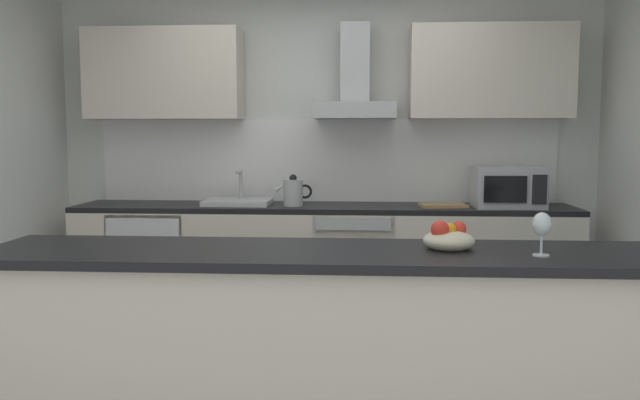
# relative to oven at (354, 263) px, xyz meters

# --- Properties ---
(ground) EXTENTS (5.30, 4.49, 0.02)m
(ground) POSITION_rel_oven_xyz_m (-0.24, -1.40, -0.47)
(ground) COLOR slate
(wall_back) EXTENTS (5.30, 0.12, 2.60)m
(wall_back) POSITION_rel_oven_xyz_m (-0.24, 0.41, 0.84)
(wall_back) COLOR silver
(wall_back) RESTS_ON ground
(backsplash_tile) EXTENTS (3.66, 0.02, 0.66)m
(backsplash_tile) POSITION_rel_oven_xyz_m (-0.24, 0.33, 0.77)
(backsplash_tile) COLOR white
(counter_back) EXTENTS (3.79, 0.60, 0.90)m
(counter_back) POSITION_rel_oven_xyz_m (-0.24, 0.03, -0.01)
(counter_back) COLOR beige
(counter_back) RESTS_ON ground
(counter_island) EXTENTS (2.98, 0.64, 0.95)m
(counter_island) POSITION_rel_oven_xyz_m (-0.07, -2.18, 0.02)
(counter_island) COLOR beige
(counter_island) RESTS_ON ground
(upper_cabinets) EXTENTS (3.74, 0.32, 0.70)m
(upper_cabinets) POSITION_rel_oven_xyz_m (-0.24, 0.18, 1.45)
(upper_cabinets) COLOR beige
(oven) EXTENTS (0.60, 0.62, 0.80)m
(oven) POSITION_rel_oven_xyz_m (0.00, 0.00, 0.00)
(oven) COLOR slate
(oven) RESTS_ON ground
(refrigerator) EXTENTS (0.58, 0.60, 0.85)m
(refrigerator) POSITION_rel_oven_xyz_m (-1.55, -0.00, -0.03)
(refrigerator) COLOR white
(refrigerator) RESTS_ON ground
(microwave) EXTENTS (0.50, 0.38, 0.30)m
(microwave) POSITION_rel_oven_xyz_m (1.14, -0.03, 0.59)
(microwave) COLOR #B7BABC
(microwave) RESTS_ON counter_back
(sink) EXTENTS (0.50, 0.40, 0.26)m
(sink) POSITION_rel_oven_xyz_m (-0.89, 0.01, 0.47)
(sink) COLOR silver
(sink) RESTS_ON counter_back
(kettle) EXTENTS (0.29, 0.15, 0.24)m
(kettle) POSITION_rel_oven_xyz_m (-0.46, -0.03, 0.55)
(kettle) COLOR #B7BABC
(kettle) RESTS_ON counter_back
(range_hood) EXTENTS (0.62, 0.45, 0.72)m
(range_hood) POSITION_rel_oven_xyz_m (0.00, 0.13, 1.33)
(range_hood) COLOR #B7BABC
(wine_glass) EXTENTS (0.08, 0.08, 0.18)m
(wine_glass) POSITION_rel_oven_xyz_m (0.79, -2.26, 0.61)
(wine_glass) COLOR silver
(wine_glass) RESTS_ON counter_island
(fruit_bowl) EXTENTS (0.22, 0.22, 0.13)m
(fruit_bowl) POSITION_rel_oven_xyz_m (0.43, -2.12, 0.53)
(fruit_bowl) COLOR beige
(fruit_bowl) RESTS_ON counter_island
(chopping_board) EXTENTS (0.37, 0.27, 0.02)m
(chopping_board) POSITION_rel_oven_xyz_m (0.66, -0.02, 0.45)
(chopping_board) COLOR tan
(chopping_board) RESTS_ON counter_back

